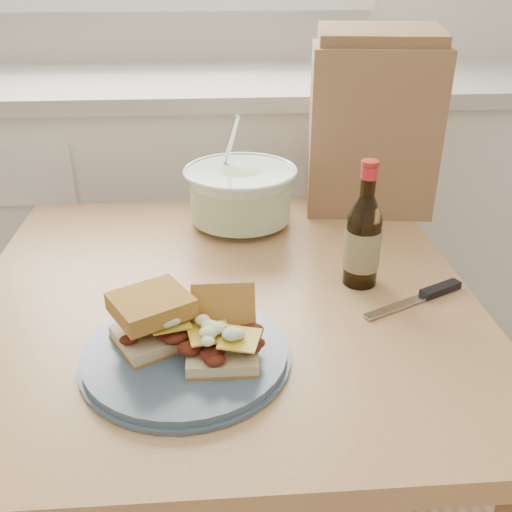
{
  "coord_description": "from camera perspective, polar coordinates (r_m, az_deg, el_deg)",
  "views": [
    {
      "loc": [
        0.14,
        -0.03,
        1.23
      ],
      "look_at": [
        0.2,
        0.81,
        0.8
      ],
      "focal_mm": 40.0,
      "sensor_mm": 36.0,
      "label": 1
    }
  ],
  "objects": [
    {
      "name": "cabinet_run",
      "position": [
        1.89,
        -8.13,
        3.31
      ],
      "size": [
        2.5,
        0.64,
        0.94
      ],
      "color": "white",
      "rests_on": "ground"
    },
    {
      "name": "dining_table",
      "position": [
        1.06,
        -3.21,
        -8.47
      ],
      "size": [
        0.87,
        0.87,
        0.72
      ],
      "rotation": [
        0.0,
        0.0,
        0.0
      ],
      "color": "tan",
      "rests_on": "ground"
    },
    {
      "name": "plate",
      "position": [
        0.84,
        -7.02,
        -9.72
      ],
      "size": [
        0.29,
        0.29,
        0.02
      ],
      "primitive_type": "cylinder",
      "color": "#405668",
      "rests_on": "dining_table"
    },
    {
      "name": "sandwich_left",
      "position": [
        0.83,
        -10.31,
        -6.19
      ],
      "size": [
        0.14,
        0.13,
        0.08
      ],
      "rotation": [
        0.0,
        0.0,
        0.52
      ],
      "color": "#CBB98F",
      "rests_on": "plate"
    },
    {
      "name": "sandwich_right",
      "position": [
        0.81,
        -3.37,
        -7.77
      ],
      "size": [
        0.1,
        0.14,
        0.08
      ],
      "rotation": [
        0.0,
        0.0,
        -0.01
      ],
      "color": "#CBB98F",
      "rests_on": "plate"
    },
    {
      "name": "coleslaw_bowl",
      "position": [
        1.23,
        -1.54,
        5.9
      ],
      "size": [
        0.24,
        0.24,
        0.24
      ],
      "color": "white",
      "rests_on": "dining_table"
    },
    {
      "name": "beer_bottle",
      "position": [
        1.0,
        10.65,
        1.65
      ],
      "size": [
        0.06,
        0.06,
        0.23
      ],
      "rotation": [
        0.0,
        0.0,
        0.25
      ],
      "color": "black",
      "rests_on": "dining_table"
    },
    {
      "name": "knife",
      "position": [
        1.02,
        16.95,
        -3.61
      ],
      "size": [
        0.19,
        0.11,
        0.01
      ],
      "rotation": [
        0.0,
        0.0,
        0.45
      ],
      "color": "silver",
      "rests_on": "dining_table"
    },
    {
      "name": "paper_bag",
      "position": [
        1.32,
        11.51,
        12.25
      ],
      "size": [
        0.3,
        0.22,
        0.36
      ],
      "primitive_type": "cube",
      "rotation": [
        0.0,
        0.0,
        -0.14
      ],
      "color": "#936D47",
      "rests_on": "dining_table"
    }
  ]
}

